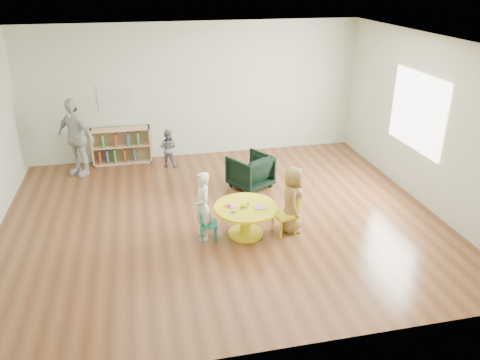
{
  "coord_description": "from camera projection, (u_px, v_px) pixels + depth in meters",
  "views": [
    {
      "loc": [
        -1.15,
        -6.65,
        3.72
      ],
      "look_at": [
        0.24,
        -0.3,
        0.79
      ],
      "focal_mm": 35.0,
      "sensor_mm": 36.0,
      "label": 1
    }
  ],
  "objects": [
    {
      "name": "bookshelf",
      "position": [
        121.0,
        146.0,
        9.76
      ],
      "size": [
        1.2,
        0.3,
        0.75
      ],
      "color": "tan",
      "rests_on": "ground"
    },
    {
      "name": "armchair",
      "position": [
        250.0,
        171.0,
        8.65
      ],
      "size": [
        0.92,
        0.93,
        0.63
      ],
      "primitive_type": "imported",
      "rotation": [
        0.0,
        0.0,
        3.67
      ],
      "color": "black",
      "rests_on": "ground"
    },
    {
      "name": "toddler",
      "position": [
        168.0,
        148.0,
        9.53
      ],
      "size": [
        0.48,
        0.44,
        0.79
      ],
      "primitive_type": "imported",
      "rotation": [
        0.0,
        0.0,
        2.71
      ],
      "color": "#171639",
      "rests_on": "ground"
    },
    {
      "name": "activity_table",
      "position": [
        246.0,
        215.0,
        7.06
      ],
      "size": [
        0.96,
        0.96,
        0.53
      ],
      "rotation": [
        0.0,
        0.0,
        -0.11
      ],
      "color": "yellow",
      "rests_on": "ground"
    },
    {
      "name": "room",
      "position": [
        220.0,
        105.0,
        6.9
      ],
      "size": [
        7.1,
        7.0,
        2.8
      ],
      "color": "brown",
      "rests_on": "ground"
    },
    {
      "name": "child_left",
      "position": [
        203.0,
        206.0,
        6.89
      ],
      "size": [
        0.3,
        0.42,
        1.07
      ],
      "primitive_type": "imported",
      "rotation": [
        0.0,
        0.0,
        -1.45
      ],
      "color": "white",
      "rests_on": "ground"
    },
    {
      "name": "child_right",
      "position": [
        292.0,
        200.0,
        7.11
      ],
      "size": [
        0.45,
        0.58,
        1.05
      ],
      "primitive_type": "imported",
      "rotation": [
        0.0,
        0.0,
        1.33
      ],
      "color": "gold",
      "rests_on": "ground"
    },
    {
      "name": "alphabet_poster",
      "position": [
        117.0,
        98.0,
        9.47
      ],
      "size": [
        0.74,
        0.01,
        0.54
      ],
      "color": "white",
      "rests_on": "ground"
    },
    {
      "name": "kid_chair_left",
      "position": [
        206.0,
        223.0,
        6.98
      ],
      "size": [
        0.28,
        0.28,
        0.49
      ],
      "rotation": [
        0.0,
        0.0,
        -1.64
      ],
      "color": "#178171",
      "rests_on": "ground"
    },
    {
      "name": "kid_chair_right",
      "position": [
        287.0,
        213.0,
        7.15
      ],
      "size": [
        0.39,
        0.39,
        0.61
      ],
      "rotation": [
        0.0,
        0.0,
        1.81
      ],
      "color": "yellow",
      "rests_on": "ground"
    },
    {
      "name": "adult_caretaker",
      "position": [
        76.0,
        137.0,
        9.03
      ],
      "size": [
        0.93,
        0.87,
        1.54
      ],
      "primitive_type": "imported",
      "rotation": [
        0.0,
        0.0,
        -0.7
      ],
      "color": "silver",
      "rests_on": "ground"
    }
  ]
}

